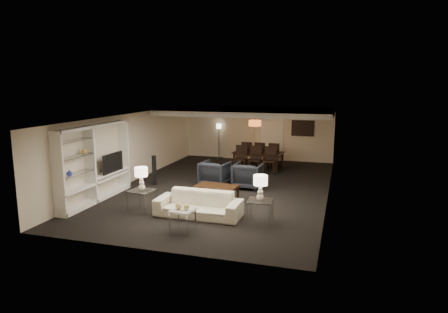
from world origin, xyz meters
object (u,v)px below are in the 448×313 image
table_lamp_right (260,188)px  vase_amber (84,150)px  sofa (198,204)px  side_table_right (260,211)px  armchair_left (215,173)px  chair_nl (240,159)px  side_table_left (142,200)px  dining_table (258,161)px  armchair_right (248,176)px  vase_blue (69,173)px  marble_table (183,220)px  table_lamp_left (141,179)px  chair_fl (248,153)px  chair_fm (261,154)px  floor_lamp (219,141)px  television (110,162)px  chair_fr (275,155)px  floor_speaker (154,170)px  chair_nm (255,159)px  coffee_table (216,193)px  chair_nr (270,160)px  pendant_light (255,123)px

table_lamp_right → vase_amber: 5.26m
sofa → side_table_right: sofa is taller
armchair_left → chair_nl: (0.30, 2.47, 0.10)m
side_table_left → chair_nl: bearing=76.4°
dining_table → armchair_right: bearing=-79.1°
vase_blue → sofa: bearing=11.6°
chair_nl → marble_table: bearing=-90.2°
table_lamp_left → chair_fl: 7.22m
chair_fm → table_lamp_right: bearing=108.4°
floor_lamp → dining_table: bearing=-38.9°
vase_blue → television: bearing=89.1°
chair_fm → chair_fl: bearing=7.2°
marble_table → chair_fr: size_ratio=0.50×
floor_speaker → chair_nm: 4.24m
side_table_right → dining_table: dining_table is taller
marble_table → vase_amber: 3.93m
coffee_table → marble_table: marble_table is taller
coffee_table → chair_fr: chair_fr is taller
television → chair_nr: 6.33m
table_lamp_right → chair_nm: table_lamp_right is taller
chair_fl → vase_amber: bearing=66.5°
table_lamp_right → television: size_ratio=0.61×
coffee_table → chair_nr: bearing=77.9°
chair_nr → chair_fr: 1.30m
pendant_light → sofa: bearing=-90.8°
television → floor_speaker: 1.81m
vase_amber → chair_nl: vase_amber is taller
table_lamp_right → vase_blue: size_ratio=3.86×
pendant_light → side_table_left: 7.02m
pendant_light → chair_nm: size_ratio=0.49×
armchair_right → side_table_right: armchair_right is taller
coffee_table → chair_nm: bearing=85.9°
pendant_light → chair_fr: bearing=31.0°
table_lamp_left → chair_fl: size_ratio=0.62×
armchair_right → vase_amber: bearing=41.0°
television → chair_fl: (3.18, 5.84, -0.53)m
television → floor_lamp: (1.46, 7.06, -0.23)m
pendant_light → table_lamp_right: (1.60, -6.59, -0.99)m
armchair_left → television: television is taller
dining_table → chair_nr: size_ratio=1.92×
sofa → chair_nr: size_ratio=2.20×
side_table_right → table_lamp_right: size_ratio=0.97×
table_lamp_right → vase_amber: (-5.21, -0.01, 0.72)m
table_lamp_right → floor_lamp: (-3.72, 8.29, -0.10)m
sofa → chair_nm: 5.78m
pendant_light → table_lamp_left: 6.90m
sofa → side_table_left: size_ratio=3.64×
marble_table → chair_fl: size_ratio=0.50×
chair_nr → chair_fm: (-0.60, 1.30, 0.00)m
marble_table → dining_table: 7.52m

